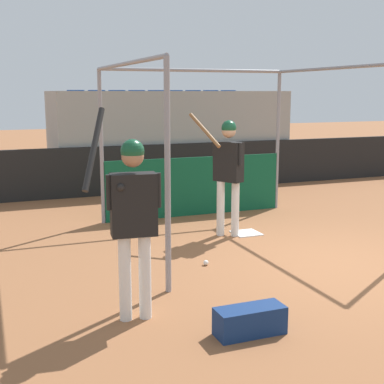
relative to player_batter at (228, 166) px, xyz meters
name	(u,v)px	position (x,y,z in m)	size (l,w,h in m)	color
ground_plane	(341,264)	(0.84, -1.96, -1.18)	(60.00, 60.00, 0.00)	#935B38
outfield_wall	(185,167)	(0.84, 4.25, -0.61)	(24.00, 0.12, 1.14)	black
bleacher_section	(168,137)	(0.84, 5.51, 0.02)	(5.95, 2.40, 2.42)	#9E9E99
batting_cage	(210,158)	(0.07, 0.91, 0.02)	(3.68, 3.75, 2.79)	gray
home_plate	(246,233)	(0.36, 0.00, -1.17)	(0.44, 0.44, 0.02)	white
player_batter	(228,166)	(0.00, 0.00, 0.00)	(0.75, 0.73, 2.03)	white
player_waiting	(133,211)	(-2.32, -2.68, -0.01)	(0.83, 0.52, 2.21)	white
equipment_bag	(250,321)	(-1.36, -3.44, -1.04)	(0.70, 0.28, 0.28)	navy
baseball	(206,263)	(-0.94, -1.31, -1.15)	(0.07, 0.07, 0.07)	white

